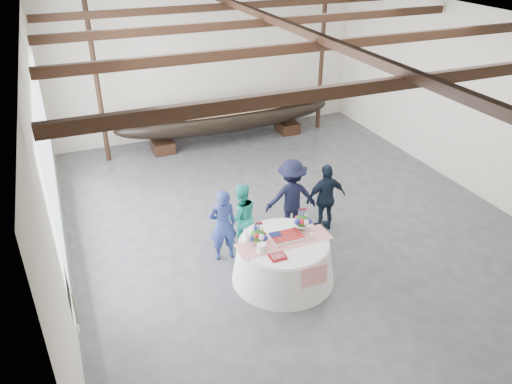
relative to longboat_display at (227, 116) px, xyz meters
name	(u,v)px	position (x,y,z in m)	size (l,w,h in m)	color
floor	(289,218)	(-0.24, -4.99, -0.84)	(10.00, 12.00, 0.01)	#3D3D42
wall_back	(208,64)	(-0.24, 1.01, 1.41)	(10.00, 0.02, 4.50)	silver
wall_front	(512,302)	(-0.24, -10.99, 1.41)	(10.00, 0.02, 4.50)	silver
wall_left	(47,168)	(-5.24, -4.99, 1.41)	(0.02, 12.00, 4.50)	silver
wall_right	(471,102)	(4.76, -4.99, 1.41)	(0.02, 12.00, 4.50)	silver
ceiling	(296,22)	(-0.24, -4.99, 3.66)	(10.00, 12.00, 0.01)	white
pavilion_structure	(277,40)	(-0.24, -4.15, 3.16)	(9.80, 11.76, 4.50)	black
open_bay	(52,167)	(-5.19, -3.99, 0.98)	(0.03, 7.00, 3.20)	silver
longboat_display	(227,116)	(0.00, 0.00, 0.00)	(7.04, 1.41, 1.32)	black
banquet_table	(283,260)	(-1.33, -6.99, -0.41)	(2.02, 2.02, 0.86)	silver
tabletop_items	(279,232)	(-1.38, -6.86, 0.17)	(1.87, 0.95, 0.40)	red
guest_woman_blue	(223,225)	(-2.18, -5.89, -0.04)	(0.59, 0.38, 1.61)	navy
guest_woman_teal	(241,217)	(-1.70, -5.66, -0.09)	(0.74, 0.57, 1.51)	teal
guest_man_left	(291,197)	(-0.45, -5.52, 0.05)	(1.15, 0.66, 1.78)	black
guest_man_right	(326,198)	(0.31, -5.71, -0.04)	(0.95, 0.39, 1.62)	black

